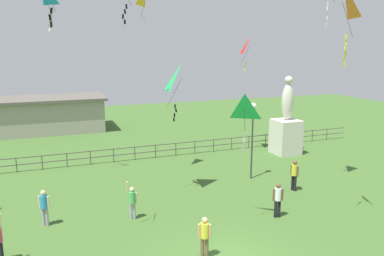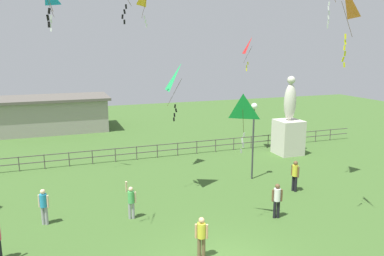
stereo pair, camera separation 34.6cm
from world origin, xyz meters
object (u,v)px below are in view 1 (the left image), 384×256
kite_2 (244,111)px  kite_3 (250,47)px  person_6 (132,200)px  kite_1 (342,5)px  lamppost (253,124)px  statue_monument (286,129)px  kite_7 (181,80)px  person_0 (205,235)px  person_2 (44,205)px  person_3 (278,198)px  person_5 (294,173)px

kite_2 → kite_3: kite_3 is taller
person_6 → kite_1: (7.75, -3.52, 8.30)m
lamppost → kite_1: bearing=-89.5°
statue_monument → person_6: (-12.76, -6.73, -0.90)m
person_6 → kite_7: (3.12, 2.14, 5.12)m
person_0 → kite_1: kite_1 is taller
statue_monument → lamppost: bearing=-142.6°
lamppost → kite_3: 7.09m
person_2 → kite_7: (6.78, 1.42, 5.08)m
kite_1 → kite_7: size_ratio=1.11×
person_0 → person_3: bearing=23.8°
statue_monument → kite_2: bearing=-133.0°
person_0 → kite_2: (2.38, 1.61, 4.17)m
kite_3 → person_2: bearing=-152.8°
person_0 → person_5: 8.37m
statue_monument → kite_1: 13.60m
lamppost → kite_2: bearing=-123.5°
lamppost → person_2: 11.79m
kite_1 → kite_3: kite_1 is taller
person_0 → person_5: (7.10, 4.43, 0.06)m
person_5 → kite_7: bearing=162.6°
person_2 → person_6: (3.66, -0.72, -0.04)m
person_0 → kite_7: bearing=77.9°
kite_3 → person_0: bearing=-125.1°
person_0 → kite_7: (1.33, 6.24, 5.10)m
person_3 → person_0: bearing=-156.2°
statue_monument → person_3: (-6.57, -8.88, -0.86)m
kite_3 → person_3: bearing=-111.7°
person_2 → person_6: size_ratio=0.91×
person_2 → person_5: 12.55m
kite_2 → kite_3: 12.22m
lamppost → person_5: 3.61m
lamppost → person_5: lamppost is taller
kite_1 → kite_7: bearing=129.3°
person_5 → person_2: bearing=178.2°
kite_1 → kite_3: 11.72m
person_0 → person_3: (4.41, 1.94, 0.02)m
lamppost → person_0: 9.42m
lamppost → person_3: size_ratio=2.78×
lamppost → person_3: bearing=-106.7°
kite_3 → kite_1: bearing=-102.0°
statue_monument → kite_1: (-5.01, -10.25, 7.40)m
person_3 → kite_3: (3.97, 10.00, 6.73)m
person_0 → kite_3: bearing=54.9°
lamppost → person_6: (-7.69, -2.85, -2.38)m
person_5 → kite_7: kite_7 is taller
person_5 → person_6: (-8.88, -0.33, -0.08)m
statue_monument → person_0: statue_monument is taller
person_3 → kite_3: kite_3 is taller
person_2 → kite_1: (11.41, -4.24, 8.26)m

